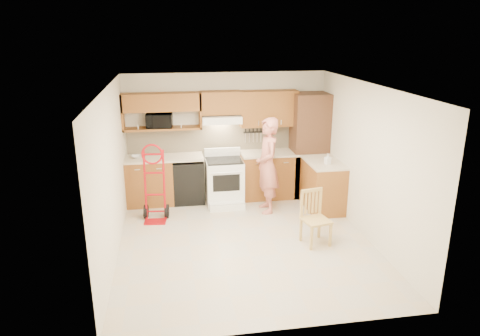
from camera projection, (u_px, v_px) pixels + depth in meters
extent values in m
cube|color=#C0AD91|center=(245.00, 242.00, 7.24)|extent=(4.00, 4.50, 0.02)
cube|color=white|center=(246.00, 86.00, 6.48)|extent=(4.00, 4.50, 0.02)
cube|color=beige|center=(226.00, 135.00, 8.98)|extent=(4.00, 0.02, 2.50)
cube|color=beige|center=(282.00, 232.00, 4.73)|extent=(4.00, 0.02, 2.50)
cube|color=beige|center=(111.00, 175.00, 6.55)|extent=(0.02, 4.50, 2.50)
cube|color=beige|center=(368.00, 162.00, 7.17)|extent=(0.02, 4.50, 2.50)
cube|color=#C8B490|center=(226.00, 138.00, 8.98)|extent=(3.92, 0.03, 0.55)
cube|color=brown|center=(150.00, 181.00, 8.69)|extent=(0.90, 0.60, 0.90)
cube|color=black|center=(188.00, 181.00, 8.82)|extent=(0.60, 0.60, 0.85)
cube|color=brown|center=(269.00, 175.00, 9.06)|extent=(1.14, 0.60, 0.90)
cube|color=#BFB098|center=(164.00, 158.00, 8.60)|extent=(1.50, 0.63, 0.04)
cube|color=#BFB098|center=(269.00, 153.00, 8.92)|extent=(1.14, 0.63, 0.04)
cube|color=brown|center=(323.00, 186.00, 8.44)|extent=(0.60, 1.00, 0.90)
cube|color=#BFB098|center=(324.00, 162.00, 8.30)|extent=(0.63, 1.00, 0.04)
cube|color=#4E2D1D|center=(309.00, 145.00, 9.01)|extent=(0.70, 0.60, 2.10)
cube|color=brown|center=(161.00, 102.00, 8.41)|extent=(1.50, 0.33, 0.34)
cube|color=brown|center=(163.00, 128.00, 8.56)|extent=(1.50, 0.33, 0.04)
cube|color=brown|center=(221.00, 103.00, 8.59)|extent=(0.76, 0.33, 0.44)
cube|color=brown|center=(269.00, 108.00, 8.78)|extent=(1.14, 0.33, 0.70)
cube|color=white|center=(221.00, 119.00, 8.62)|extent=(0.76, 0.46, 0.14)
imported|color=black|center=(159.00, 120.00, 8.50)|extent=(0.52, 0.37, 0.27)
imported|color=#BC695B|center=(267.00, 166.00, 8.20)|extent=(0.45, 0.67, 1.79)
imported|color=white|center=(328.00, 159.00, 8.11)|extent=(0.11, 0.11, 0.20)
imported|color=white|center=(137.00, 157.00, 8.51)|extent=(0.24, 0.24, 0.05)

